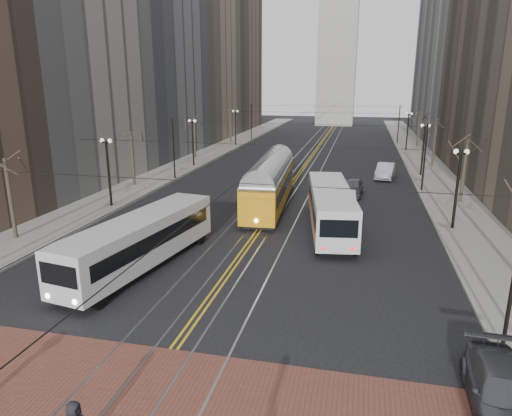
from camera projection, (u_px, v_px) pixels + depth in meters
The scene contains 19 objects.
ground at pixel (183, 337), 19.26m from camera, with size 260.00×260.00×0.00m, color black.
sidewalk_left at pixel (203, 157), 64.74m from camera, with size 5.00×140.00×0.15m, color gray.
sidewalk_right at pixel (425, 165), 58.25m from camera, with size 5.00×140.00×0.15m, color gray.
crosswalk_band at pixel (139, 398), 15.50m from camera, with size 25.00×6.00×0.01m, color brown.
streetcar_rails at pixel (308, 161), 61.51m from camera, with size 4.80×130.00×0.02m, color gray.
centre_lines at pixel (308, 161), 61.51m from camera, with size 0.42×130.00×0.01m, color gold.
building_left_mid at pixel (130, 32), 63.43m from camera, with size 16.00×20.00×34.00m, color slate.
building_left_far at pixel (217, 36), 100.18m from camera, with size 16.00×20.00×40.00m, color brown.
building_right_far at pixel (466, 31), 89.15m from camera, with size 16.00×20.00×40.00m, color slate.
lamp_posts at pixel (290, 160), 45.51m from camera, with size 27.60×57.20×5.60m.
street_trees at pixel (298, 151), 51.61m from camera, with size 31.68×53.28×5.60m.
trolley_wires at pixel (298, 143), 50.96m from camera, with size 25.96×120.00×6.60m.
transit_bus at pixel (141, 243), 25.95m from camera, with size 2.52×12.09×3.02m, color silver.
streetcar at pixel (270, 187), 38.93m from camera, with size 2.69×14.48×3.41m, color orange.
rear_bus at pixel (330, 210), 32.54m from camera, with size 2.62×12.07×3.15m, color silver.
cargo_van at pixel (343, 209), 34.62m from camera, with size 1.79×4.66×2.06m, color silver.
sedan_grey at pixel (353, 187), 42.95m from camera, with size 1.83×4.55×1.55m, color #404448.
sedan_silver at pixel (385, 171), 50.55m from camera, with size 1.79×5.12×1.69m, color #AFB3B7.
sedan_parked at pixel (503, 393), 14.63m from camera, with size 2.11×5.19×1.51m, color #42444A.
Camera 1 is at (6.86, -15.97, 10.39)m, focal length 32.00 mm.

